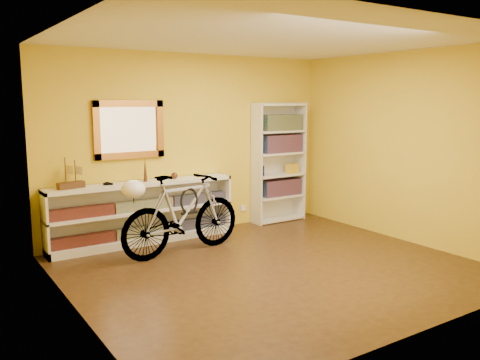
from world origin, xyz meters
TOP-DOWN VIEW (x-y plane):
  - floor at (0.00, 0.00)m, footprint 4.50×4.00m
  - ceiling at (0.00, 0.00)m, footprint 4.50×4.00m
  - back_wall at (0.00, 2.00)m, footprint 4.50×0.01m
  - left_wall at (-2.25, 0.00)m, footprint 0.01×4.00m
  - right_wall at (2.25, 0.00)m, footprint 0.01×4.00m
  - gilt_mirror at (-0.95, 1.97)m, footprint 0.98×0.06m
  - wall_socket at (0.90, 1.99)m, footprint 0.09×0.02m
  - console_unit at (-0.85, 1.81)m, footprint 2.60×0.35m
  - cd_row_lower at (-0.85, 1.79)m, footprint 2.50×0.13m
  - cd_row_upper at (-0.85, 1.79)m, footprint 2.50×0.13m
  - model_ship at (-1.79, 1.81)m, footprint 0.35×0.18m
  - toy_car at (-1.32, 1.81)m, footprint 0.00×0.00m
  - bronze_ornament at (-0.80, 1.81)m, footprint 0.06×0.06m
  - decorative_orb at (-0.37, 1.81)m, footprint 0.09×0.09m
  - bookcase at (1.48, 1.84)m, footprint 0.90×0.30m
  - book_row_a at (1.53, 1.84)m, footprint 0.70×0.22m
  - book_row_b at (1.53, 1.84)m, footprint 0.70×0.22m
  - book_row_c at (1.53, 1.84)m, footprint 0.70×0.22m
  - travel_mug at (1.15, 1.82)m, footprint 0.07×0.07m
  - red_tin at (1.28, 1.87)m, footprint 0.17×0.17m
  - yellow_bag at (1.73, 1.80)m, footprint 0.22×0.16m
  - bicycle at (-0.61, 1.10)m, footprint 0.64×1.79m
  - helmet at (-1.28, 1.03)m, footprint 0.29×0.27m
  - u_lock at (-0.51, 1.11)m, footprint 0.25×0.03m

SIDE VIEW (x-z plane):
  - floor at x=0.00m, z-range -0.01..0.00m
  - cd_row_lower at x=-0.85m, z-range 0.10..0.24m
  - wall_socket at x=0.90m, z-range 0.21..0.29m
  - console_unit at x=-0.85m, z-range 0.00..0.85m
  - bicycle at x=-0.61m, z-range 0.00..1.03m
  - cd_row_upper at x=-0.85m, z-range 0.47..0.60m
  - book_row_a at x=1.53m, z-range 0.42..0.68m
  - u_lock at x=-0.51m, z-range 0.55..0.80m
  - yellow_bag at x=1.73m, z-range 0.77..0.92m
  - travel_mug at x=1.15m, z-range 0.77..0.92m
  - toy_car at x=-1.32m, z-range 0.85..0.85m
  - decorative_orb at x=-0.37m, z-range 0.85..0.94m
  - helmet at x=-1.28m, z-range 0.80..1.02m
  - bookcase at x=1.48m, z-range 0.00..1.90m
  - bronze_ornament at x=-0.80m, z-range 0.85..1.18m
  - model_ship at x=-1.79m, z-range 0.85..1.25m
  - book_row_b at x=1.53m, z-range 1.11..1.40m
  - back_wall at x=0.00m, z-range 0.00..2.60m
  - left_wall at x=-2.25m, z-range 0.00..2.60m
  - right_wall at x=2.25m, z-range 0.00..2.60m
  - gilt_mirror at x=-0.95m, z-range 1.16..1.94m
  - red_tin at x=1.28m, z-range 1.46..1.65m
  - book_row_c at x=1.53m, z-range 1.46..1.71m
  - ceiling at x=0.00m, z-range 2.60..2.61m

